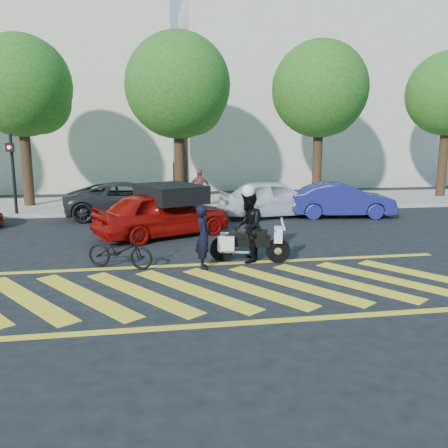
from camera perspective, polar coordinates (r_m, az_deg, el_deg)
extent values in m
plane|color=black|center=(10.09, -0.27, -7.75)|extent=(90.00, 90.00, 0.00)
cube|color=#9E998E|center=(21.72, -5.33, 2.50)|extent=(60.00, 5.00, 0.15)
cube|color=yellow|center=(10.25, -22.58, -8.29)|extent=(2.43, 3.21, 0.01)
cube|color=yellow|center=(10.05, -16.40, -8.26)|extent=(2.43, 3.21, 0.01)
cube|color=yellow|center=(9.97, -10.06, -8.13)|extent=(2.43, 3.21, 0.01)
cube|color=yellow|center=(10.01, -3.69, -7.90)|extent=(2.43, 3.21, 0.01)
cube|color=yellow|center=(10.17, 2.54, -7.58)|extent=(2.43, 3.21, 0.01)
cube|color=yellow|center=(10.45, 8.50, -7.19)|extent=(2.43, 3.21, 0.01)
cube|color=yellow|center=(10.83, 14.09, -6.75)|extent=(2.43, 3.21, 0.01)
cube|color=yellow|center=(11.30, 19.24, -6.30)|extent=(2.43, 3.21, 0.01)
cube|color=yellow|center=(11.86, 23.94, -5.83)|extent=(2.43, 3.21, 0.01)
cube|color=yellow|center=(8.33, 1.86, -11.84)|extent=(12.00, 0.20, 0.01)
cube|color=yellow|center=(11.88, -1.74, -4.84)|extent=(12.00, 0.20, 0.01)
cube|color=beige|center=(31.17, -22.05, 13.37)|extent=(16.00, 8.00, 10.00)
cube|color=beige|center=(32.28, 9.93, 14.76)|extent=(16.00, 8.00, 11.00)
cylinder|color=black|center=(22.04, -22.65, 6.87)|extent=(0.44, 0.44, 4.00)
sphere|color=#165416|center=(22.09, -23.27, 15.04)|extent=(4.20, 4.20, 4.20)
sphere|color=#165416|center=(22.21, -21.42, 13.51)|extent=(2.73, 2.73, 2.73)
cylinder|color=black|center=(21.52, -5.42, 7.57)|extent=(0.44, 0.44, 4.00)
sphere|color=#165416|center=(21.59, -5.58, 16.26)|extent=(4.60, 4.60, 4.60)
sphere|color=#165416|center=(21.88, -3.99, 14.39)|extent=(2.99, 2.99, 2.99)
cylinder|color=black|center=(22.92, 11.16, 7.62)|extent=(0.44, 0.44, 4.00)
sphere|color=#165416|center=(22.97, 11.46, 15.63)|extent=(4.40, 4.40, 4.40)
sphere|color=#165416|center=(23.42, 12.54, 13.87)|extent=(2.86, 2.86, 2.86)
cylinder|color=black|center=(25.92, 24.85, 7.18)|extent=(0.44, 0.44, 4.00)
cylinder|color=black|center=(19.94, -23.98, 5.27)|extent=(0.12, 0.12, 3.20)
cube|color=black|center=(19.68, -24.37, 8.40)|extent=(0.28, 0.18, 0.32)
sphere|color=#FF260C|center=(19.59, -24.44, 8.39)|extent=(0.14, 0.14, 0.14)
imported|color=black|center=(11.36, -2.48, -1.58)|extent=(0.37, 0.57, 1.55)
imported|color=black|center=(11.72, -12.40, -3.11)|extent=(1.77, 1.20, 0.88)
cylinder|color=black|center=(12.15, -0.30, -3.02)|extent=(0.62, 0.30, 0.61)
cylinder|color=silver|center=(12.15, -0.30, -3.02)|extent=(0.22, 0.19, 0.18)
cylinder|color=black|center=(12.05, 6.52, -3.21)|extent=(0.62, 0.30, 0.61)
cylinder|color=silver|center=(12.05, 6.52, -3.21)|extent=(0.22, 0.19, 0.18)
cube|color=black|center=(12.03, 2.89, -2.05)|extent=(1.18, 0.56, 0.28)
cube|color=black|center=(11.97, 4.22, -1.22)|extent=(0.48, 0.38, 0.20)
cube|color=black|center=(12.01, 1.79, -1.24)|extent=(0.58, 0.45, 0.11)
cube|color=silver|center=(11.96, 6.56, -1.27)|extent=(0.31, 0.43, 0.37)
cube|color=silver|center=(12.31, 0.52, -1.86)|extent=(0.45, 0.28, 0.35)
cube|color=silver|center=(11.85, 0.26, -2.37)|extent=(0.45, 0.28, 0.35)
imported|color=black|center=(11.94, 2.91, -0.33)|extent=(0.91, 1.04, 1.81)
imported|color=#930B06|center=(15.03, -7.37, 1.26)|extent=(4.65, 3.37, 1.47)
imported|color=black|center=(18.82, -11.35, 2.90)|extent=(5.05, 2.64, 1.36)
imported|color=silver|center=(18.55, 6.06, 3.08)|extent=(4.42, 2.15, 1.45)
imported|color=navy|center=(18.97, 13.94, 2.80)|extent=(4.17, 1.93, 1.32)
imported|color=brown|center=(19.85, -2.92, 4.29)|extent=(1.02, 0.68, 1.60)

